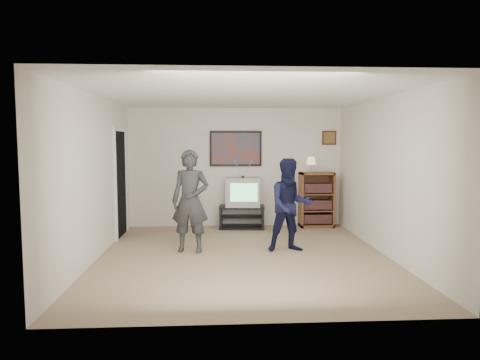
{
  "coord_description": "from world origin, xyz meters",
  "views": [
    {
      "loc": [
        -0.43,
        -6.56,
        1.79
      ],
      "look_at": [
        -0.02,
        0.61,
        1.15
      ],
      "focal_mm": 32.0,
      "sensor_mm": 36.0,
      "label": 1
    }
  ],
  "objects": [
    {
      "name": "controller_right",
      "position": [
        0.79,
        0.53,
        1.09
      ],
      "size": [
        0.07,
        0.13,
        0.04
      ],
      "primitive_type": "cube",
      "rotation": [
        0.0,
        0.0,
        -0.3
      ],
      "color": "white",
      "rests_on": "person_short"
    },
    {
      "name": "bookshelf",
      "position": [
        1.7,
        2.28,
        0.58
      ],
      "size": [
        0.7,
        0.4,
        1.15
      ],
      "primitive_type": null,
      "color": "brown",
      "rests_on": "room_shell"
    },
    {
      "name": "controller_left",
      "position": [
        -0.81,
        0.59,
        1.11
      ],
      "size": [
        0.05,
        0.13,
        0.04
      ],
      "primitive_type": "cube",
      "rotation": [
        0.0,
        0.0,
        0.13
      ],
      "color": "white",
      "rests_on": "person_tall"
    },
    {
      "name": "small_picture",
      "position": [
        2.0,
        2.48,
        1.88
      ],
      "size": [
        0.3,
        0.03,
        0.3
      ],
      "primitive_type": "cube",
      "color": "#331810",
      "rests_on": "room_shell"
    },
    {
      "name": "table_lamp",
      "position": [
        1.57,
        2.25,
        1.32
      ],
      "size": [
        0.21,
        0.21,
        0.33
      ],
      "primitive_type": null,
      "color": "beige",
      "rests_on": "bookshelf"
    },
    {
      "name": "person_tall",
      "position": [
        -0.84,
        0.34,
        0.84
      ],
      "size": [
        0.67,
        0.5,
        1.67
      ],
      "primitive_type": "imported",
      "rotation": [
        0.0,
        0.0,
        -0.17
      ],
      "color": "#2C2D2F",
      "rests_on": "room_shell"
    },
    {
      "name": "poster",
      "position": [
        0.0,
        2.48,
        1.65
      ],
      "size": [
        1.1,
        0.03,
        0.75
      ],
      "primitive_type": "cube",
      "color": "black",
      "rests_on": "room_shell"
    },
    {
      "name": "crt_television",
      "position": [
        0.14,
        2.23,
        0.76
      ],
      "size": [
        0.74,
        0.64,
        0.59
      ],
      "primitive_type": null,
      "rotation": [
        0.0,
        0.0,
        -0.08
      ],
      "color": "#A5A5A0",
      "rests_on": "media_stand"
    },
    {
      "name": "room_shell",
      "position": [
        0.0,
        0.35,
        1.25
      ],
      "size": [
        4.51,
        5.0,
        2.51
      ],
      "color": "#896B57",
      "rests_on": "ground"
    },
    {
      "name": "media_stand",
      "position": [
        0.11,
        2.23,
        0.23
      ],
      "size": [
        0.96,
        0.58,
        0.47
      ],
      "rotation": [
        0.0,
        0.0,
        -0.07
      ],
      "color": "black",
      "rests_on": "room_shell"
    },
    {
      "name": "doorway",
      "position": [
        -2.23,
        1.6,
        1.0
      ],
      "size": [
        0.03,
        0.85,
        2.0
      ],
      "primitive_type": "cube",
      "color": "black",
      "rests_on": "room_shell"
    },
    {
      "name": "air_vent",
      "position": [
        -0.55,
        2.48,
        1.95
      ],
      "size": [
        0.28,
        0.02,
        0.14
      ],
      "primitive_type": "cube",
      "color": "white",
      "rests_on": "room_shell"
    },
    {
      "name": "person_short",
      "position": [
        0.79,
        0.29,
        0.76
      ],
      "size": [
        0.79,
        0.64,
        1.53
      ],
      "primitive_type": "imported",
      "rotation": [
        0.0,
        0.0,
        0.08
      ],
      "color": "black",
      "rests_on": "room_shell"
    }
  ]
}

